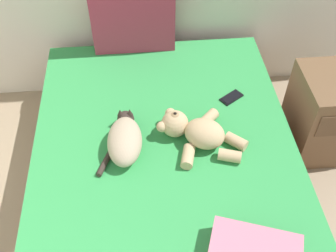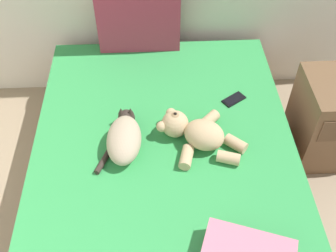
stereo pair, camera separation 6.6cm
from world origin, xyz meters
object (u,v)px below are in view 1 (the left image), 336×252
Objects in this scene: cat at (125,139)px; teddy_bear at (196,131)px; bed at (165,173)px; nightstand at (331,113)px; patterned_cushion at (133,15)px; cell_phone at (231,97)px.

teddy_bear is (0.40, 0.02, 0.00)m from cat.
nightstand reaches higher than bed.
patterned_cushion is at bearing 154.76° from nightstand.
teddy_bear is at bearing 2.76° from cat.
nightstand is at bearing -1.66° from cell_phone.
nightstand is (0.69, -0.02, -0.19)m from cell_phone.
teddy_bear is 1.05m from nightstand.
patterned_cushion is at bearing 135.10° from cell_phone.
patterned_cushion is at bearing 108.93° from teddy_bear.
bed is 0.39m from cat.
cat reaches higher than nightstand.
teddy_bear reaches higher than cat.
patterned_cushion reaches higher than cell_phone.
patterned_cushion is 1.34× the size of cat.
cell_phone reaches higher than bed.
cell_phone is 0.72m from nightstand.
patterned_cushion is 0.87m from cell_phone.
cat is 0.76m from cell_phone.
nightstand is (1.28, -0.60, -0.45)m from patterned_cushion.
teddy_bear reaches higher than cell_phone.
teddy_bear is 0.43m from cell_phone.
nightstand is (0.97, 0.30, -0.25)m from teddy_bear.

